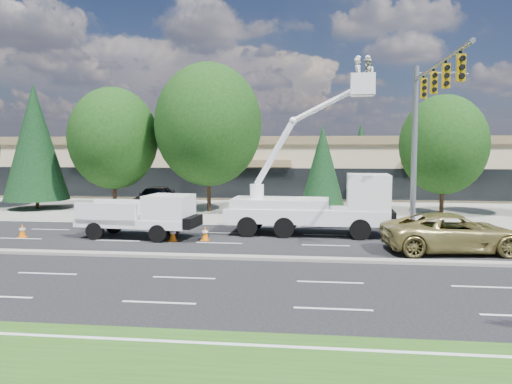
# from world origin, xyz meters

# --- Properties ---
(ground) EXTENTS (140.00, 140.00, 0.00)m
(ground) POSITION_xyz_m (0.00, 0.00, 0.00)
(ground) COLOR black
(ground) RESTS_ON ground
(concrete_apron) EXTENTS (140.00, 22.00, 0.01)m
(concrete_apron) POSITION_xyz_m (0.00, 20.00, 0.01)
(concrete_apron) COLOR gray
(concrete_apron) RESTS_ON ground
(road_median) EXTENTS (120.00, 0.55, 0.12)m
(road_median) POSITION_xyz_m (0.00, 0.00, 0.06)
(road_median) COLOR gray
(road_median) RESTS_ON ground
(strip_mall) EXTENTS (50.40, 15.40, 5.50)m
(strip_mall) POSITION_xyz_m (0.00, 29.97, 2.83)
(strip_mall) COLOR #C3B186
(strip_mall) RESTS_ON ground
(tree_front_b) EXTENTS (4.67, 4.67, 9.21)m
(tree_front_b) POSITION_xyz_m (-16.00, 15.00, 4.94)
(tree_front_b) COLOR #332114
(tree_front_b) RESTS_ON ground
(tree_front_c) EXTENTS (6.39, 6.39, 8.86)m
(tree_front_c) POSITION_xyz_m (-10.00, 15.00, 5.19)
(tree_front_c) COLOR #332114
(tree_front_c) RESTS_ON ground
(tree_front_d) EXTENTS (7.54, 7.54, 10.46)m
(tree_front_d) POSITION_xyz_m (-3.00, 15.00, 6.12)
(tree_front_d) COLOR #332114
(tree_front_d) RESTS_ON ground
(tree_front_e) EXTENTS (3.08, 3.08, 6.06)m
(tree_front_e) POSITION_xyz_m (5.00, 15.00, 3.25)
(tree_front_e) COLOR #332114
(tree_front_e) RESTS_ON ground
(tree_front_f) EXTENTS (5.80, 5.80, 8.05)m
(tree_front_f) POSITION_xyz_m (13.00, 15.00, 4.71)
(tree_front_f) COLOR #332114
(tree_front_f) RESTS_ON ground
(tree_back_a) EXTENTS (3.97, 3.97, 7.83)m
(tree_back_a) POSITION_xyz_m (-18.00, 42.00, 4.20)
(tree_back_a) COLOR #332114
(tree_back_a) RESTS_ON ground
(tree_back_b) EXTENTS (6.15, 6.15, 12.12)m
(tree_back_b) POSITION_xyz_m (-4.00, 42.00, 6.50)
(tree_back_b) COLOR #332114
(tree_back_b) RESTS_ON ground
(tree_back_c) EXTENTS (3.81, 3.81, 7.51)m
(tree_back_c) POSITION_xyz_m (10.00, 42.00, 4.03)
(tree_back_c) COLOR #332114
(tree_back_c) RESTS_ON ground
(tree_back_d) EXTENTS (5.33, 5.33, 10.50)m
(tree_back_d) POSITION_xyz_m (22.00, 42.00, 5.63)
(tree_back_d) COLOR #332114
(tree_back_d) RESTS_ON ground
(signal_mast) EXTENTS (2.76, 10.16, 9.00)m
(signal_mast) POSITION_xyz_m (10.03, 7.04, 6.06)
(signal_mast) COLOR gray
(signal_mast) RESTS_ON ground
(utility_pickup) EXTENTS (5.88, 2.70, 2.18)m
(utility_pickup) POSITION_xyz_m (-4.02, 4.16, 0.90)
(utility_pickup) COLOR white
(utility_pickup) RESTS_ON ground
(bucket_truck) EXTENTS (8.52, 2.96, 9.06)m
(bucket_truck) POSITION_xyz_m (4.88, 6.05, 1.96)
(bucket_truck) COLOR white
(bucket_truck) RESTS_ON ground
(traffic_cone_a) EXTENTS (0.40, 0.40, 0.70)m
(traffic_cone_a) POSITION_xyz_m (-10.11, 3.54, 0.34)
(traffic_cone_a) COLOR orange
(traffic_cone_a) RESTS_ON ground
(traffic_cone_b) EXTENTS (0.40, 0.40, 0.70)m
(traffic_cone_b) POSITION_xyz_m (-2.32, 3.46, 0.34)
(traffic_cone_b) COLOR orange
(traffic_cone_b) RESTS_ON ground
(traffic_cone_c) EXTENTS (0.40, 0.40, 0.70)m
(traffic_cone_c) POSITION_xyz_m (-0.81, 3.83, 0.34)
(traffic_cone_c) COLOR orange
(traffic_cone_c) RESTS_ON ground
(traffic_cone_d) EXTENTS (0.40, 0.40, 0.70)m
(traffic_cone_d) POSITION_xyz_m (8.12, 3.29, 0.34)
(traffic_cone_d) COLOR orange
(traffic_cone_d) RESTS_ON ground
(minivan) EXTENTS (6.32, 3.45, 1.68)m
(minivan) POSITION_xyz_m (10.44, 2.39, 0.84)
(minivan) COLOR #9D8E4C
(minivan) RESTS_ON ground
(parked_car_west) EXTENTS (2.37, 5.07, 1.68)m
(parked_car_west) POSITION_xyz_m (-7.51, 16.54, 0.84)
(parked_car_west) COLOR black
(parked_car_west) RESTS_ON ground
(parked_car_east) EXTENTS (1.95, 4.41, 1.41)m
(parked_car_east) POSITION_xyz_m (7.90, 21.00, 0.70)
(parked_car_east) COLOR black
(parked_car_east) RESTS_ON ground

